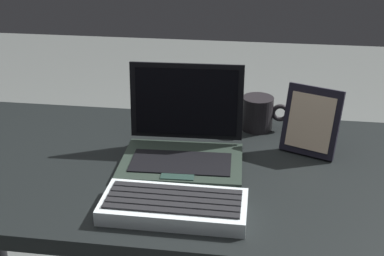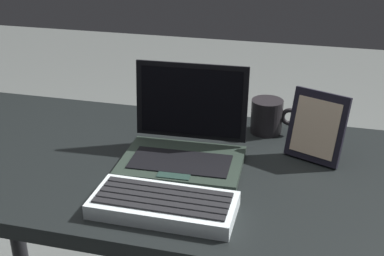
% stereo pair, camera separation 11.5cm
% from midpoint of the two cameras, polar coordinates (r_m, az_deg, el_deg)
% --- Properties ---
extents(desk, '(1.39, 0.65, 0.75)m').
position_cam_midpoint_polar(desk, '(1.27, -1.65, -7.74)').
color(desk, black).
rests_on(desk, ground).
extents(laptop_front, '(0.30, 0.23, 0.22)m').
position_cam_midpoint_polar(laptop_front, '(1.20, 1.88, -1.81)').
color(laptop_front, '#26312A').
rests_on(laptop_front, desk).
extents(external_keyboard, '(0.30, 0.13, 0.04)m').
position_cam_midpoint_polar(external_keyboard, '(1.02, -0.05, -8.89)').
color(external_keyboard, silver).
rests_on(external_keyboard, desk).
extents(photo_frame, '(0.15, 0.10, 0.17)m').
position_cam_midpoint_polar(photo_frame, '(1.24, 16.71, 0.02)').
color(photo_frame, black).
rests_on(photo_frame, desk).
extents(coffee_mug, '(0.13, 0.09, 0.09)m').
position_cam_midpoint_polar(coffee_mug, '(1.37, 11.06, 1.28)').
color(coffee_mug, black).
rests_on(coffee_mug, desk).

